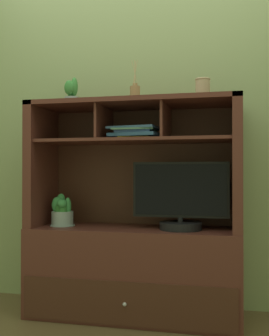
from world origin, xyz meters
name	(u,v)px	position (x,y,z in m)	size (l,w,h in m)	color
floor_plane	(135,317)	(0.00, 0.00, -0.01)	(6.00, 6.00, 0.02)	brown
back_wall	(143,108)	(0.00, 0.27, 1.40)	(6.00, 0.02, 2.80)	#879B65
media_console	(135,247)	(0.00, 0.01, 0.45)	(1.37, 0.52, 1.40)	#51261F
tv_monitor	(181,201)	(0.31, -0.04, 0.75)	(0.61, 0.27, 0.43)	black
potted_orchid	(62,214)	(-0.49, -0.04, 0.66)	(0.11, 0.11, 0.17)	#93969A
potted_fern	(62,213)	(-0.50, -0.03, 0.66)	(0.17, 0.17, 0.22)	#8A9F9C
magazine_stack_left	(136,133)	(0.02, -0.03, 1.20)	(0.36, 0.30, 0.08)	gold
diffuser_bottle	(135,94)	(0.00, 0.01, 1.46)	(0.07, 0.07, 0.28)	#946F47
potted_succulent	(72,93)	(-0.45, 0.01, 1.48)	(0.11, 0.11, 0.18)	gray
ceramic_vase	(203,88)	(0.45, -0.02, 1.47)	(0.10, 0.10, 0.13)	tan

